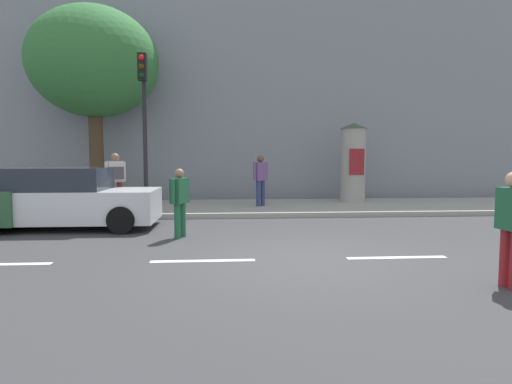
{
  "coord_description": "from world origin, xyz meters",
  "views": [
    {
      "loc": [
        -1.34,
        -7.5,
        1.83
      ],
      "look_at": [
        -0.65,
        2.0,
        1.02
      ],
      "focal_mm": 30.93,
      "sensor_mm": 36.0,
      "label": 1
    }
  ],
  "objects_px": {
    "traffic_light": "(144,107)",
    "poster_column": "(353,162)",
    "pedestrian_in_light_jacket": "(512,221)",
    "pedestrian_in_dark_shirt": "(180,197)",
    "pedestrian_with_bag": "(260,176)",
    "parked_car_dark": "(61,199)",
    "street_tree": "(94,63)",
    "pedestrian_with_backpack": "(116,177)"
  },
  "relations": [
    {
      "from": "poster_column",
      "to": "pedestrian_with_backpack",
      "type": "bearing_deg",
      "value": -164.36
    },
    {
      "from": "traffic_light",
      "to": "pedestrian_with_backpack",
      "type": "bearing_deg",
      "value": 152.4
    },
    {
      "from": "pedestrian_in_dark_shirt",
      "to": "parked_car_dark",
      "type": "height_order",
      "value": "pedestrian_in_dark_shirt"
    },
    {
      "from": "traffic_light",
      "to": "pedestrian_with_backpack",
      "type": "relative_size",
      "value": 2.61
    },
    {
      "from": "street_tree",
      "to": "pedestrian_with_bag",
      "type": "height_order",
      "value": "street_tree"
    },
    {
      "from": "traffic_light",
      "to": "parked_car_dark",
      "type": "bearing_deg",
      "value": -138.01
    },
    {
      "from": "pedestrian_in_light_jacket",
      "to": "pedestrian_with_backpack",
      "type": "relative_size",
      "value": 0.93
    },
    {
      "from": "poster_column",
      "to": "pedestrian_in_dark_shirt",
      "type": "relative_size",
      "value": 1.84
    },
    {
      "from": "pedestrian_in_dark_shirt",
      "to": "parked_car_dark",
      "type": "xyz_separation_m",
      "value": [
        -3.05,
        1.46,
        -0.17
      ]
    },
    {
      "from": "street_tree",
      "to": "pedestrian_in_light_jacket",
      "type": "relative_size",
      "value": 4.17
    },
    {
      "from": "parked_car_dark",
      "to": "poster_column",
      "type": "bearing_deg",
      "value": 26.34
    },
    {
      "from": "pedestrian_with_backpack",
      "to": "traffic_light",
      "type": "bearing_deg",
      "value": -27.6
    },
    {
      "from": "traffic_light",
      "to": "pedestrian_in_light_jacket",
      "type": "xyz_separation_m",
      "value": [
        6.14,
        -7.1,
        -2.23
      ]
    },
    {
      "from": "pedestrian_in_dark_shirt",
      "to": "pedestrian_with_backpack",
      "type": "height_order",
      "value": "pedestrian_with_backpack"
    },
    {
      "from": "parked_car_dark",
      "to": "pedestrian_in_light_jacket",
      "type": "bearing_deg",
      "value": -34.83
    },
    {
      "from": "pedestrian_with_bag",
      "to": "parked_car_dark",
      "type": "xyz_separation_m",
      "value": [
        -5.2,
        -3.15,
        -0.4
      ]
    },
    {
      "from": "parked_car_dark",
      "to": "street_tree",
      "type": "bearing_deg",
      "value": 94.91
    },
    {
      "from": "pedestrian_in_dark_shirt",
      "to": "street_tree",
      "type": "bearing_deg",
      "value": 119.85
    },
    {
      "from": "pedestrian_with_backpack",
      "to": "street_tree",
      "type": "bearing_deg",
      "value": 116.6
    },
    {
      "from": "traffic_light",
      "to": "pedestrian_in_dark_shirt",
      "type": "distance_m",
      "value": 4.0
    },
    {
      "from": "traffic_light",
      "to": "street_tree",
      "type": "distance_m",
      "value": 4.06
    },
    {
      "from": "parked_car_dark",
      "to": "pedestrian_with_bag",
      "type": "bearing_deg",
      "value": 31.24
    },
    {
      "from": "pedestrian_in_light_jacket",
      "to": "pedestrian_with_bag",
      "type": "height_order",
      "value": "pedestrian_with_bag"
    },
    {
      "from": "pedestrian_with_backpack",
      "to": "poster_column",
      "type": "bearing_deg",
      "value": 15.64
    },
    {
      "from": "traffic_light",
      "to": "parked_car_dark",
      "type": "xyz_separation_m",
      "value": [
        -1.77,
        -1.59,
        -2.42
      ]
    },
    {
      "from": "pedestrian_in_dark_shirt",
      "to": "pedestrian_in_light_jacket",
      "type": "bearing_deg",
      "value": -39.76
    },
    {
      "from": "parked_car_dark",
      "to": "traffic_light",
      "type": "bearing_deg",
      "value": 41.99
    },
    {
      "from": "pedestrian_in_dark_shirt",
      "to": "pedestrian_with_bag",
      "type": "height_order",
      "value": "pedestrian_with_bag"
    },
    {
      "from": "pedestrian_with_backpack",
      "to": "parked_car_dark",
      "type": "relative_size",
      "value": 0.38
    },
    {
      "from": "pedestrian_in_light_jacket",
      "to": "pedestrian_with_backpack",
      "type": "bearing_deg",
      "value": 133.0
    },
    {
      "from": "pedestrian_in_light_jacket",
      "to": "parked_car_dark",
      "type": "distance_m",
      "value": 9.64
    },
    {
      "from": "pedestrian_in_dark_shirt",
      "to": "pedestrian_with_bag",
      "type": "distance_m",
      "value": 5.1
    },
    {
      "from": "poster_column",
      "to": "pedestrian_with_bag",
      "type": "height_order",
      "value": "poster_column"
    },
    {
      "from": "pedestrian_in_dark_shirt",
      "to": "pedestrian_with_backpack",
      "type": "bearing_deg",
      "value": 121.98
    },
    {
      "from": "poster_column",
      "to": "parked_car_dark",
      "type": "height_order",
      "value": "poster_column"
    },
    {
      "from": "street_tree",
      "to": "pedestrian_with_bag",
      "type": "distance_m",
      "value": 6.9
    },
    {
      "from": "poster_column",
      "to": "parked_car_dark",
      "type": "distance_m",
      "value": 9.64
    },
    {
      "from": "traffic_light",
      "to": "poster_column",
      "type": "height_order",
      "value": "traffic_light"
    },
    {
      "from": "traffic_light",
      "to": "poster_column",
      "type": "relative_size",
      "value": 1.6
    },
    {
      "from": "pedestrian_with_bag",
      "to": "pedestrian_with_backpack",
      "type": "bearing_deg",
      "value": -166.23
    },
    {
      "from": "poster_column",
      "to": "pedestrian_with_backpack",
      "type": "xyz_separation_m",
      "value": [
        -7.77,
        -2.17,
        -0.39
      ]
    },
    {
      "from": "pedestrian_in_light_jacket",
      "to": "parked_car_dark",
      "type": "relative_size",
      "value": 0.35
    }
  ]
}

